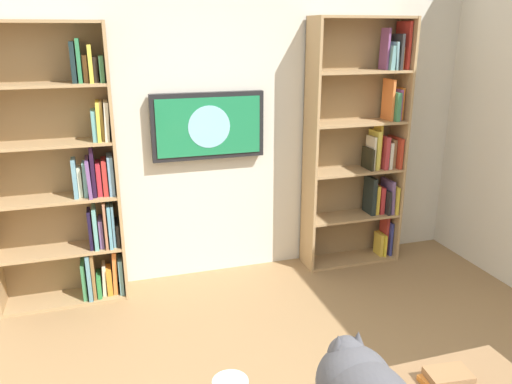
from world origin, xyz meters
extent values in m
cube|color=silver|center=(0.00, -2.23, 1.35)|extent=(4.52, 0.06, 2.70)
cube|color=tan|center=(-1.60, -2.04, 1.03)|extent=(0.02, 0.28, 2.07)
cube|color=tan|center=(-0.78, -2.04, 1.03)|extent=(0.02, 0.28, 2.07)
cube|color=#93754E|center=(-1.19, -2.17, 1.03)|extent=(0.84, 0.01, 2.07)
cube|color=tan|center=(-1.19, -2.04, 0.01)|extent=(0.80, 0.27, 0.02)
cube|color=tan|center=(-1.19, -2.04, 0.42)|extent=(0.80, 0.27, 0.02)
cube|color=tan|center=(-1.19, -2.04, 0.83)|extent=(0.80, 0.27, 0.02)
cube|color=tan|center=(-1.19, -2.04, 1.24)|extent=(0.80, 0.27, 0.02)
cube|color=tan|center=(-1.19, -2.04, 1.65)|extent=(0.80, 0.27, 0.02)
cube|color=tan|center=(-1.19, -2.04, 2.06)|extent=(0.80, 0.27, 0.02)
cube|color=#38408F|center=(-1.56, -2.05, 0.17)|extent=(0.02, 0.19, 0.31)
cube|color=#BA372E|center=(-1.54, -2.05, 0.21)|extent=(0.03, 0.13, 0.38)
cube|color=gold|center=(-1.51, -2.02, 0.12)|extent=(0.02, 0.15, 0.20)
cube|color=gold|center=(-1.48, -2.03, 0.12)|extent=(0.03, 0.13, 0.20)
cube|color=gold|center=(-1.57, -2.03, 0.55)|extent=(0.02, 0.23, 0.25)
cube|color=slate|center=(-1.53, -2.03, 0.58)|extent=(0.05, 0.20, 0.30)
cube|color=#242324|center=(-1.49, -2.03, 0.54)|extent=(0.02, 0.22, 0.21)
cube|color=#BF3032|center=(-1.45, -2.03, 0.55)|extent=(0.04, 0.14, 0.24)
cube|color=gold|center=(-1.40, -2.05, 0.56)|extent=(0.03, 0.16, 0.26)
cube|color=#1F2825|center=(-1.36, -2.04, 0.59)|extent=(0.04, 0.18, 0.33)
cube|color=#B43622|center=(-1.56, -2.03, 0.97)|extent=(0.03, 0.22, 0.26)
cube|color=olive|center=(-1.52, -2.05, 0.96)|extent=(0.04, 0.16, 0.24)
cube|color=beige|center=(-1.48, -2.04, 0.95)|extent=(0.03, 0.20, 0.23)
cube|color=#AE3339|center=(-1.44, -2.04, 0.98)|extent=(0.04, 0.20, 0.28)
cube|color=gold|center=(-1.40, -2.05, 1.03)|extent=(0.02, 0.12, 0.37)
cube|color=#D6C548|center=(-1.37, -2.04, 1.00)|extent=(0.03, 0.17, 0.33)
cube|color=beige|center=(-1.33, -2.04, 0.98)|extent=(0.02, 0.15, 0.28)
cube|color=black|center=(-1.31, -2.03, 0.93)|extent=(0.02, 0.19, 0.18)
cube|color=orange|center=(-1.56, -2.04, 1.38)|extent=(0.03, 0.13, 0.26)
cube|color=#814280|center=(-1.53, -2.03, 1.38)|extent=(0.02, 0.18, 0.25)
cube|color=#3C8052|center=(-1.50, -2.03, 1.36)|extent=(0.04, 0.22, 0.23)
cube|color=orange|center=(-1.46, -2.04, 1.42)|extent=(0.02, 0.17, 0.33)
cube|color=red|center=(-1.56, -2.05, 1.84)|extent=(0.03, 0.20, 0.37)
cube|color=orange|center=(-1.52, -2.04, 1.75)|extent=(0.04, 0.12, 0.17)
cube|color=#2A2A2A|center=(-1.49, -2.04, 1.80)|extent=(0.02, 0.23, 0.28)
cube|color=#72A2AD|center=(-1.46, -2.02, 1.77)|extent=(0.03, 0.16, 0.22)
cube|color=#649B9E|center=(-1.43, -2.04, 1.75)|extent=(0.05, 0.19, 0.19)
cube|color=#7E477E|center=(-1.40, -2.05, 1.82)|extent=(0.02, 0.12, 0.32)
cube|color=tan|center=(0.75, -2.04, 1.01)|extent=(0.02, 0.28, 2.03)
cube|color=#93754E|center=(1.19, -2.17, 1.01)|extent=(0.90, 0.01, 2.03)
cube|color=tan|center=(1.19, -2.04, 0.01)|extent=(0.86, 0.27, 0.02)
cube|color=tan|center=(1.19, -2.04, 0.41)|extent=(0.86, 0.27, 0.02)
cube|color=tan|center=(1.19, -2.04, 0.81)|extent=(0.86, 0.27, 0.02)
cube|color=tan|center=(1.19, -2.04, 1.21)|extent=(0.86, 0.27, 0.02)
cube|color=tan|center=(1.19, -2.04, 1.61)|extent=(0.86, 0.27, 0.02)
cube|color=tan|center=(1.19, -2.04, 2.02)|extent=(0.86, 0.27, 0.02)
cube|color=#699DA1|center=(0.78, -2.02, 0.16)|extent=(0.03, 0.16, 0.29)
cube|color=orange|center=(0.83, -2.03, 0.19)|extent=(0.04, 0.12, 0.35)
cube|color=orange|center=(0.87, -2.03, 0.13)|extent=(0.04, 0.14, 0.21)
cube|color=beige|center=(0.91, -2.05, 0.14)|extent=(0.04, 0.16, 0.24)
cube|color=#30843F|center=(0.95, -2.03, 0.10)|extent=(0.03, 0.19, 0.17)
cube|color=olive|center=(0.98, -2.03, 0.20)|extent=(0.02, 0.20, 0.37)
cube|color=#5D8F9D|center=(1.01, -2.02, 0.20)|extent=(0.03, 0.22, 0.37)
cube|color=#3C8351|center=(1.05, -2.03, 0.16)|extent=(0.03, 0.18, 0.29)
cube|color=#292522|center=(0.78, -2.04, 0.51)|extent=(0.02, 0.20, 0.17)
cube|color=#6793A3|center=(0.80, -2.05, 0.58)|extent=(0.02, 0.20, 0.32)
cube|color=#5C9BB0|center=(0.83, -2.03, 0.58)|extent=(0.02, 0.22, 0.32)
cube|color=#A56C4D|center=(0.86, -2.02, 0.60)|extent=(0.02, 0.22, 0.36)
cube|color=slate|center=(0.90, -2.03, 0.53)|extent=(0.03, 0.16, 0.22)
cube|color=#60A3A1|center=(0.93, -2.02, 0.58)|extent=(0.03, 0.20, 0.31)
cube|color=black|center=(0.97, -2.02, 0.57)|extent=(0.02, 0.16, 0.29)
cube|color=#6891AE|center=(0.79, -2.03, 0.97)|extent=(0.04, 0.18, 0.29)
cube|color=#B82C28|center=(0.83, -2.04, 0.95)|extent=(0.03, 0.18, 0.26)
cube|color=red|center=(0.87, -2.05, 0.94)|extent=(0.03, 0.18, 0.24)
cube|color=black|center=(0.91, -2.04, 1.01)|extent=(0.03, 0.20, 0.37)
cube|color=#734C8B|center=(0.94, -2.04, 0.96)|extent=(0.03, 0.24, 0.27)
cube|color=#65A39E|center=(0.97, -2.03, 0.95)|extent=(0.03, 0.13, 0.25)
cube|color=beige|center=(1.00, -2.05, 0.93)|extent=(0.03, 0.13, 0.21)
cube|color=#6197AD|center=(1.04, -2.02, 0.96)|extent=(0.03, 0.14, 0.28)
cube|color=beige|center=(0.78, -2.03, 1.36)|extent=(0.04, 0.19, 0.27)
cube|color=olive|center=(0.81, -2.05, 1.36)|extent=(0.02, 0.16, 0.27)
cube|color=gold|center=(0.84, -2.04, 1.36)|extent=(0.03, 0.23, 0.27)
cube|color=#5A9C9E|center=(0.87, -2.03, 1.33)|extent=(0.03, 0.17, 0.21)
cube|color=#3F7746|center=(0.78, -2.04, 1.71)|extent=(0.03, 0.20, 0.18)
cube|color=black|center=(0.82, -2.04, 1.71)|extent=(0.03, 0.14, 0.17)
cube|color=gold|center=(0.85, -2.03, 1.75)|extent=(0.03, 0.21, 0.25)
cube|color=#9E6038|center=(0.89, -2.04, 1.71)|extent=(0.03, 0.12, 0.18)
cube|color=#2D7B4A|center=(0.92, -2.04, 1.77)|extent=(0.03, 0.17, 0.29)
cube|color=#17282A|center=(0.96, -2.05, 1.76)|extent=(0.03, 0.18, 0.27)
cube|color=black|center=(0.03, -2.15, 1.26)|extent=(0.88, 0.06, 0.51)
cube|color=#1E7F4C|center=(0.03, -2.12, 1.26)|extent=(0.81, 0.01, 0.44)
cylinder|color=#8CCCEA|center=(0.03, -2.11, 1.26)|extent=(0.33, 0.00, 0.33)
sphere|color=#4C4C51|center=(0.15, 0.43, 0.99)|extent=(0.13, 0.13, 0.13)
cone|color=#4C4C51|center=(0.11, 0.43, 1.04)|extent=(0.06, 0.06, 0.07)
cone|color=#4C4C51|center=(0.18, 0.43, 1.04)|extent=(0.06, 0.06, 0.07)
cone|color=beige|center=(0.11, 0.44, 1.04)|extent=(0.03, 0.03, 0.05)
cone|color=beige|center=(0.18, 0.44, 1.04)|extent=(0.03, 0.03, 0.05)
cube|color=orange|center=(-0.29, 0.37, 0.75)|extent=(0.17, 0.12, 0.02)
cube|color=#996B42|center=(-0.30, 0.37, 0.77)|extent=(0.17, 0.12, 0.03)
camera|label=1|loc=(0.81, 1.61, 1.96)|focal=35.03mm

